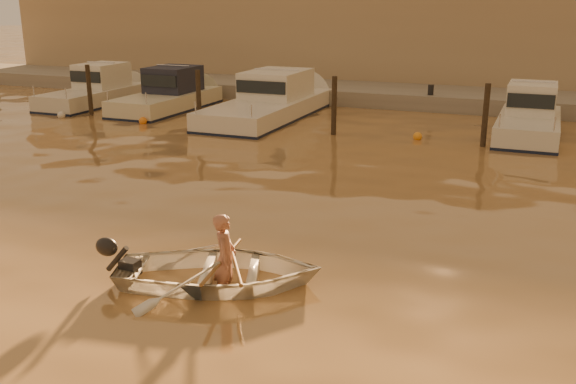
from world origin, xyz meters
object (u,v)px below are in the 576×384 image
at_px(person, 225,258).
at_px(moored_boat_2, 269,102).
at_px(waterfront_building, 418,41).
at_px(moored_boat_1, 167,95).
at_px(dinghy, 220,271).
at_px(moored_boat_0, 95,90).
at_px(moored_boat_4, 529,118).

relative_size(person, moored_boat_2, 0.17).
xyz_separation_m(person, waterfront_building, (-1.95, 25.43, 1.94)).
height_order(moored_boat_2, waterfront_building, waterfront_building).
bearing_deg(moored_boat_1, dinghy, -54.89).
height_order(moored_boat_0, moored_boat_4, same).
height_order(person, moored_boat_2, moored_boat_2).
xyz_separation_m(person, moored_boat_4, (4.10, 14.43, 0.16)).
xyz_separation_m(person, moored_boat_0, (-13.96, 14.43, 0.16)).
bearing_deg(moored_boat_4, moored_boat_2, 180.00).
xyz_separation_m(moored_boat_4, waterfront_building, (-6.05, 11.00, 1.77)).
xyz_separation_m(moored_boat_1, moored_boat_4, (14.36, 0.00, 0.00)).
relative_size(moored_boat_0, waterfront_building, 0.14).
distance_m(person, waterfront_building, 25.57).
bearing_deg(moored_boat_2, person, -68.87).
height_order(dinghy, moored_boat_1, moored_boat_1).
height_order(moored_boat_0, moored_boat_1, same).
bearing_deg(person, waterfront_building, -15.93).
bearing_deg(moored_boat_4, person, -105.86).
distance_m(moored_boat_1, moored_boat_4, 14.36).
bearing_deg(dinghy, person, -90.00).
height_order(person, moored_boat_4, moored_boat_4).
bearing_deg(person, dinghy, 90.00).
bearing_deg(moored_boat_0, moored_boat_1, 0.00).
bearing_deg(moored_boat_2, moored_boat_0, 180.00).
relative_size(moored_boat_0, moored_boat_2, 0.75).
height_order(dinghy, waterfront_building, waterfront_building).
xyz_separation_m(moored_boat_2, moored_boat_4, (9.67, 0.00, 0.00)).
bearing_deg(dinghy, moored_boat_4, -36.49).
height_order(person, moored_boat_0, moored_boat_0).
xyz_separation_m(dinghy, person, (0.09, 0.03, 0.23)).
bearing_deg(moored_boat_2, dinghy, -69.24).
bearing_deg(moored_boat_2, waterfront_building, 71.77).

